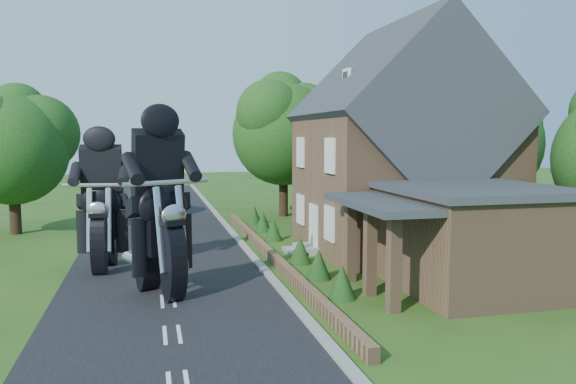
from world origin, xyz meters
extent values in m
plane|color=#264914|center=(0.00, 0.00, 0.00)|extent=(120.00, 120.00, 0.00)
cube|color=black|center=(0.00, 0.00, 0.01)|extent=(7.00, 80.00, 0.02)
cube|color=gray|center=(3.65, 0.00, 0.06)|extent=(0.30, 80.00, 0.12)
cube|color=brown|center=(4.30, 5.00, 0.20)|extent=(0.30, 22.00, 0.40)
cube|color=brown|center=(10.50, 6.00, 3.00)|extent=(8.00, 8.00, 6.00)
cube|color=#2B2F33|center=(10.50, 6.00, 6.00)|extent=(8.48, 8.64, 8.48)
cube|color=brown|center=(12.50, 6.00, 9.20)|extent=(0.60, 0.90, 1.60)
cube|color=white|center=(7.90, 6.00, 7.50)|extent=(0.12, 0.80, 0.90)
cube|color=black|center=(7.84, 6.00, 7.50)|extent=(0.04, 0.55, 0.65)
cube|color=white|center=(6.44, 6.00, 1.05)|extent=(0.10, 1.10, 2.10)
cube|color=gray|center=(6.10, 6.00, 0.15)|extent=(0.80, 1.60, 0.30)
cube|color=gray|center=(5.60, 6.00, 0.07)|extent=(0.80, 1.60, 0.15)
cube|color=white|center=(6.44, 3.80, 1.60)|extent=(0.10, 1.10, 1.40)
cube|color=black|center=(6.42, 3.80, 1.60)|extent=(0.04, 0.92, 1.22)
cube|color=white|center=(6.44, 8.20, 1.60)|extent=(0.10, 1.10, 1.40)
cube|color=black|center=(6.42, 8.20, 1.60)|extent=(0.04, 0.92, 1.22)
cube|color=white|center=(6.44, 3.80, 4.30)|extent=(0.10, 1.10, 1.40)
cube|color=black|center=(6.42, 3.80, 4.30)|extent=(0.04, 0.92, 1.22)
cube|color=white|center=(6.44, 8.20, 4.30)|extent=(0.10, 1.10, 1.40)
cube|color=black|center=(6.42, 8.20, 4.30)|extent=(0.04, 0.92, 1.22)
cube|color=brown|center=(10.00, -0.80, 1.60)|extent=(5.00, 5.60, 3.20)
cube|color=#2B2F33|center=(10.00, -0.80, 3.32)|extent=(5.30, 5.94, 0.24)
cube|color=#2B2F33|center=(6.90, -0.80, 2.95)|extent=(2.60, 5.32, 0.22)
cube|color=brown|center=(6.30, -2.60, 1.40)|extent=(0.35, 0.35, 2.80)
cube|color=brown|center=(6.30, -0.80, 1.40)|extent=(0.35, 0.35, 2.80)
cube|color=brown|center=(6.30, 1.00, 1.40)|extent=(0.35, 0.35, 2.80)
cylinder|color=black|center=(16.50, 8.50, 1.50)|extent=(0.56, 0.56, 3.00)
sphere|color=#194012|center=(16.50, 8.50, 4.65)|extent=(6.00, 6.00, 6.00)
sphere|color=#194012|center=(17.85, 9.10, 5.55)|extent=(4.32, 4.32, 4.32)
sphere|color=#194012|center=(15.45, 7.60, 5.85)|extent=(3.72, 3.72, 3.72)
sphere|color=#194012|center=(16.60, 9.70, 6.75)|extent=(3.30, 3.30, 3.30)
cylinder|color=black|center=(14.00, 16.00, 1.80)|extent=(0.56, 0.56, 3.60)
sphere|color=#194012|center=(14.00, 16.00, 5.58)|extent=(7.20, 7.20, 7.20)
sphere|color=#194012|center=(15.62, 16.72, 6.66)|extent=(5.18, 5.18, 5.18)
sphere|color=#194012|center=(12.74, 14.92, 7.02)|extent=(4.46, 4.46, 4.46)
sphere|color=#194012|center=(14.10, 17.44, 8.10)|extent=(3.96, 3.96, 3.96)
cylinder|color=black|center=(8.00, 17.00, 1.70)|extent=(0.56, 0.56, 3.40)
sphere|color=#194012|center=(8.00, 17.00, 5.16)|extent=(6.40, 6.40, 6.40)
sphere|color=#194012|center=(9.44, 17.64, 6.12)|extent=(4.61, 4.61, 4.61)
sphere|color=#194012|center=(6.88, 16.04, 6.44)|extent=(3.97, 3.97, 3.97)
sphere|color=#194012|center=(8.10, 18.28, 7.40)|extent=(3.52, 3.52, 3.52)
cylinder|color=black|center=(-7.00, 14.00, 1.40)|extent=(0.56, 0.56, 2.80)
sphere|color=#194012|center=(-7.00, 14.00, 4.34)|extent=(5.60, 5.60, 5.60)
sphere|color=#194012|center=(-5.74, 14.56, 5.18)|extent=(4.03, 4.03, 4.03)
sphere|color=#194012|center=(-6.90, 15.12, 6.30)|extent=(3.08, 3.08, 3.08)
cone|color=#143711|center=(5.30, -1.00, 0.55)|extent=(0.90, 0.90, 1.10)
cone|color=#143711|center=(5.30, 1.50, 0.55)|extent=(0.90, 0.90, 1.10)
cone|color=#143711|center=(5.30, 4.00, 0.55)|extent=(0.90, 0.90, 1.10)
cone|color=#143711|center=(5.30, 9.00, 0.55)|extent=(0.90, 0.90, 1.10)
cone|color=#143711|center=(5.30, 11.50, 0.55)|extent=(0.90, 0.90, 1.10)
cone|color=#143711|center=(5.30, 14.00, 0.55)|extent=(0.90, 0.90, 1.10)
camera|label=1|loc=(-0.47, -17.22, 5.11)|focal=35.00mm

